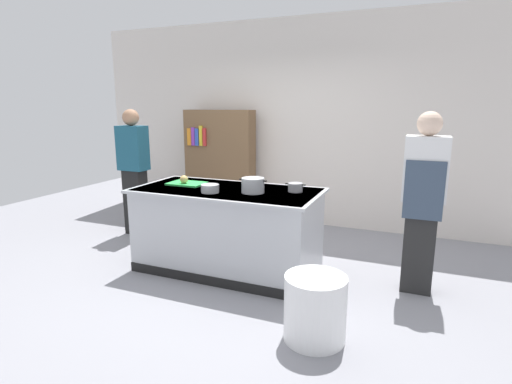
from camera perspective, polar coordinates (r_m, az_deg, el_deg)
ground_plane at (r=4.54m, az=-3.96°, el=-10.79°), size 10.00×10.00×0.00m
back_wall at (r=6.13m, az=4.73°, el=9.66°), size 6.40×0.12×3.00m
counter_island at (r=4.38m, az=-4.05°, el=-5.18°), size 1.98×0.98×0.90m
cutting_board at (r=4.58m, az=-9.78°, el=1.19°), size 0.40×0.28×0.02m
onion at (r=4.53m, az=-10.19°, el=1.78°), size 0.09×0.09×0.09m
stock_pot at (r=4.07m, az=-0.45°, el=0.96°), size 0.30×0.23×0.15m
sauce_pan at (r=4.14m, az=5.60°, el=0.66°), size 0.22×0.15×0.09m
mixing_bowl at (r=4.11m, az=-6.54°, el=0.50°), size 0.18×0.18×0.08m
trash_bin at (r=3.22m, az=8.37°, el=-15.98°), size 0.48×0.48×0.51m
person_chef at (r=4.05m, az=22.60°, el=-0.96°), size 0.38×0.25×1.72m
person_guest at (r=5.77m, az=-16.91°, el=3.12°), size 0.38×0.24×1.72m
bookshelf at (r=6.31m, az=-5.15°, el=3.81°), size 1.10×0.31×1.70m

